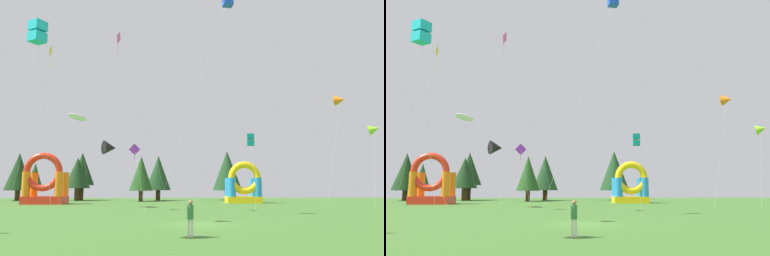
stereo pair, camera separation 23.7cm
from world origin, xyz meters
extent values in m
plane|color=#3D6B28|center=(0.00, 0.00, 0.00)|extent=(120.00, 120.00, 0.00)
cone|color=#8CD826|center=(24.30, 22.70, 9.96)|extent=(2.00, 1.97, 1.60)
cylinder|color=silver|center=(23.07, 20.87, 4.98)|extent=(2.49, 3.69, 9.96)
cube|color=#0C7F7A|center=(5.46, 9.61, 6.63)|extent=(0.69, 0.69, 0.51)
cube|color=#0C7F7A|center=(5.46, 9.61, 7.25)|extent=(0.69, 0.69, 0.51)
cylinder|color=silver|center=(5.37, 8.20, 3.47)|extent=(0.19, 2.83, 6.94)
pyramid|color=#EA599E|center=(-7.98, 13.01, 18.25)|extent=(0.48, 1.00, 0.97)
cylinder|color=#EA599E|center=(-7.91, 13.01, 17.37)|extent=(0.04, 0.04, 1.73)
cylinder|color=silver|center=(-5.07, 15.14, 9.12)|extent=(5.69, 4.29, 18.24)
cube|color=#19B7CC|center=(-8.65, -7.90, 10.06)|extent=(0.97, 0.97, 0.50)
cube|color=#19B7CC|center=(-8.65, -7.90, 10.65)|extent=(0.97, 0.97, 0.50)
cylinder|color=silver|center=(-8.21, -7.19, 5.18)|extent=(0.90, 1.44, 10.36)
cone|color=orange|center=(21.89, 27.19, 14.88)|extent=(2.01, 2.00, 1.50)
cylinder|color=silver|center=(19.86, 25.21, 7.44)|extent=(4.09, 3.97, 14.88)
pyramid|color=purple|center=(-6.16, 15.73, 6.50)|extent=(0.93, 0.41, 0.91)
cylinder|color=purple|center=(-6.17, 15.66, 5.94)|extent=(0.04, 0.04, 1.08)
cylinder|color=silver|center=(-5.49, 14.73, 3.24)|extent=(1.39, 1.88, 6.49)
cone|color=black|center=(-9.85, 21.20, 7.25)|extent=(2.24, 2.30, 1.74)
cylinder|color=silver|center=(-9.39, 20.43, 3.62)|extent=(0.95, 1.54, 7.25)
pyramid|color=yellow|center=(-15.45, 14.87, 17.28)|extent=(0.41, 0.96, 0.94)
cylinder|color=yellow|center=(-15.52, 14.86, 16.39)|extent=(0.04, 0.04, 1.82)
cylinder|color=silver|center=(-16.71, 13.20, 8.65)|extent=(2.39, 3.34, 17.30)
ellipsoid|color=white|center=(-14.03, 21.64, 11.14)|extent=(2.65, 2.88, 1.27)
cylinder|color=silver|center=(-13.20, 22.61, 5.57)|extent=(1.67, 1.97, 11.14)
cube|color=blue|center=(2.65, 3.47, 17.70)|extent=(0.90, 0.90, 0.47)
cylinder|color=silver|center=(-0.30, 3.05, 8.99)|extent=(5.91, 0.86, 17.98)
cylinder|color=silver|center=(-0.90, -6.86, 0.45)|extent=(0.15, 0.15, 0.91)
cylinder|color=silver|center=(-0.72, -6.89, 0.45)|extent=(0.15, 0.15, 0.91)
cylinder|color=#33723F|center=(-0.81, -6.87, 1.27)|extent=(0.36, 0.36, 0.72)
sphere|color=#9E704C|center=(-0.81, -6.87, 1.75)|extent=(0.25, 0.25, 0.25)
cube|color=red|center=(-20.63, 31.04, 0.56)|extent=(5.76, 4.16, 1.11)
cylinder|color=orange|center=(-22.93, 29.54, 2.85)|extent=(1.17, 1.17, 3.47)
cylinder|color=orange|center=(-18.34, 29.54, 2.85)|extent=(1.17, 1.17, 3.47)
cylinder|color=orange|center=(-22.93, 32.53, 2.85)|extent=(1.17, 1.17, 3.47)
cylinder|color=orange|center=(-18.34, 32.53, 2.85)|extent=(1.17, 1.17, 3.47)
torus|color=red|center=(-20.63, 29.54, 4.58)|extent=(5.52, 0.93, 5.52)
cube|color=yellow|center=(8.66, 33.73, 0.49)|extent=(5.20, 4.51, 0.98)
cylinder|color=#268CD8|center=(6.69, 32.11, 2.40)|extent=(1.26, 1.26, 2.83)
cylinder|color=#268CD8|center=(10.63, 32.11, 2.40)|extent=(1.26, 1.26, 2.83)
cylinder|color=#268CD8|center=(6.69, 35.36, 2.40)|extent=(1.26, 1.26, 2.83)
cylinder|color=#268CD8|center=(10.63, 35.36, 2.40)|extent=(1.26, 1.26, 2.83)
torus|color=yellow|center=(8.66, 32.11, 3.81)|extent=(4.95, 1.01, 4.95)
cylinder|color=#4C331E|center=(-29.88, 44.22, 0.91)|extent=(0.86, 0.86, 1.81)
cone|color=#193819|center=(-29.88, 44.22, 5.14)|extent=(4.77, 4.77, 6.65)
cylinder|color=#4C331E|center=(-27.22, 44.84, 1.30)|extent=(0.46, 0.46, 2.60)
cone|color=#234C1E|center=(-27.22, 44.84, 4.65)|extent=(2.54, 2.54, 4.09)
cylinder|color=#4C331E|center=(-19.44, 44.16, 1.10)|extent=(0.82, 0.82, 2.19)
cone|color=#193819|center=(-19.44, 44.16, 4.92)|extent=(4.58, 4.58, 5.47)
cylinder|color=#4C331E|center=(-19.08, 45.95, 1.36)|extent=(0.82, 0.82, 2.73)
cone|color=#193819|center=(-19.08, 45.95, 5.74)|extent=(4.54, 4.54, 6.02)
cylinder|color=#4C331E|center=(-7.68, 40.17, 0.89)|extent=(0.72, 0.72, 1.79)
cone|color=#234C1E|center=(-7.68, 40.17, 4.73)|extent=(4.02, 4.02, 5.88)
cylinder|color=#4C331E|center=(-4.96, 44.17, 0.92)|extent=(0.82, 0.82, 1.84)
cone|color=#1E4221|center=(-4.96, 44.17, 4.94)|extent=(4.58, 4.58, 6.19)
cylinder|color=#4C331E|center=(7.80, 45.99, 0.89)|extent=(0.99, 0.99, 1.78)
cone|color=#1E4221|center=(7.80, 45.99, 5.45)|extent=(5.50, 5.50, 7.34)
camera|label=1|loc=(-1.47, -27.15, 2.58)|focal=36.59mm
camera|label=2|loc=(-1.24, -27.16, 2.58)|focal=36.59mm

